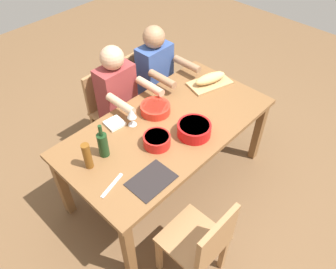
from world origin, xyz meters
name	(u,v)px	position (x,y,z in m)	size (l,w,h in m)	color
ground_plane	(168,181)	(0.00, 0.00, 0.00)	(8.00, 8.00, 0.00)	brown
dining_table	(168,132)	(0.00, 0.00, 0.66)	(1.80, 0.94, 0.74)	brown
chair_near_left	(202,243)	(-0.50, -0.79, 0.48)	(0.40, 0.40, 0.85)	#9E7044
chair_far_center	(110,107)	(0.00, 0.79, 0.48)	(0.40, 0.40, 0.85)	#9E7044
diner_far_center	(120,97)	(0.00, 0.61, 0.70)	(0.41, 0.53, 1.20)	#2D2D38
chair_far_right	(146,85)	(0.50, 0.79, 0.48)	(0.40, 0.40, 0.85)	#9E7044
diner_far_right	(158,75)	(0.50, 0.61, 0.70)	(0.41, 0.53, 1.20)	#2D2D38
serving_bowl_salad	(155,108)	(0.04, 0.19, 0.78)	(0.25, 0.25, 0.07)	red
serving_bowl_fruit	(157,140)	(-0.22, -0.09, 0.79)	(0.21, 0.21, 0.09)	red
serving_bowl_pasta	(194,129)	(0.06, -0.22, 0.80)	(0.27, 0.27, 0.10)	red
cutting_board	(210,83)	(0.68, 0.11, 0.75)	(0.40, 0.22, 0.02)	tan
bread_loaf	(210,78)	(0.68, 0.11, 0.81)	(0.32, 0.11, 0.09)	tan
wine_bottle	(103,144)	(-0.56, 0.12, 0.85)	(0.08, 0.08, 0.29)	#193819
beer_bottle	(87,156)	(-0.71, 0.11, 0.85)	(0.06, 0.06, 0.22)	brown
wine_glass	(132,114)	(-0.20, 0.21, 0.86)	(0.08, 0.08, 0.17)	silver
placemat_near_left	(151,180)	(-0.50, -0.31, 0.74)	(0.32, 0.23, 0.01)	black
carving_knife	(112,185)	(-0.71, -0.15, 0.74)	(0.23, 0.02, 0.01)	silver
napkin_stack	(115,123)	(-0.30, 0.32, 0.75)	(0.14, 0.14, 0.02)	white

